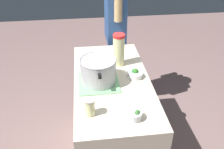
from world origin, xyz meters
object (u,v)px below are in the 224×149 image
(lemonade_pitcher, at_px, (119,50))
(broccoli_bowl_center, at_px, (135,115))
(mason_jar, at_px, (90,107))
(broccoli_bowl_front, at_px, (135,74))
(cooking_pot, at_px, (98,70))
(person_cook, at_px, (115,35))

(lemonade_pitcher, xyz_separation_m, broccoli_bowl_center, (-0.71, -0.00, -0.12))
(mason_jar, relative_size, broccoli_bowl_front, 0.95)
(mason_jar, distance_m, broccoli_bowl_center, 0.30)
(lemonade_pitcher, distance_m, broccoli_bowl_center, 0.72)
(lemonade_pitcher, height_order, broccoli_bowl_center, lemonade_pitcher)
(broccoli_bowl_center, bearing_deg, lemonade_pitcher, 0.27)
(broccoli_bowl_front, bearing_deg, cooking_pot, 97.49)
(broccoli_bowl_center, xyz_separation_m, person_cook, (1.36, -0.05, -0.03))
(broccoli_bowl_center, bearing_deg, person_cook, -2.25)
(cooking_pot, relative_size, broccoli_bowl_front, 2.73)
(cooking_pot, bearing_deg, person_cook, -15.70)
(broccoli_bowl_center, height_order, person_cook, person_cook)
(broccoli_bowl_front, distance_m, broccoli_bowl_center, 0.50)
(lemonade_pitcher, bearing_deg, person_cook, -4.99)
(cooking_pot, bearing_deg, broccoli_bowl_front, -82.51)
(lemonade_pitcher, height_order, broccoli_bowl_front, lemonade_pitcher)
(cooking_pot, bearing_deg, mason_jar, 167.08)
(broccoli_bowl_front, distance_m, person_cook, 0.87)
(cooking_pot, relative_size, mason_jar, 2.86)
(cooking_pot, relative_size, person_cook, 0.21)
(cooking_pot, height_order, mason_jar, cooking_pot)
(cooking_pot, relative_size, lemonade_pitcher, 1.23)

